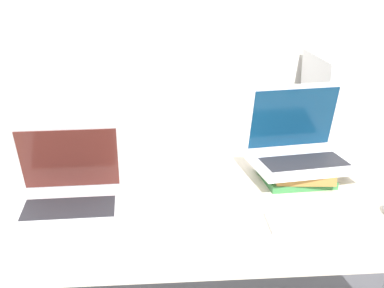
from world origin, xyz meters
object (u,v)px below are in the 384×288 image
(laptop_left, at_px, (70,191))
(wireless_keyboard, at_px, (322,222))
(mini_fridge, at_px, (362,142))
(laptop_on_books, at_px, (299,147))
(book_stack, at_px, (298,173))

(laptop_left, bearing_deg, wireless_keyboard, -12.89)
(laptop_left, height_order, mini_fridge, laptop_left)
(laptop_on_books, bearing_deg, book_stack, -102.80)
(laptop_on_books, height_order, wireless_keyboard, laptop_on_books)
(laptop_on_books, relative_size, wireless_keyboard, 1.19)
(laptop_left, distance_m, wireless_keyboard, 0.71)
(book_stack, xyz_separation_m, laptop_on_books, (0.01, 0.03, 0.08))
(laptop_on_books, relative_size, mini_fridge, 0.37)
(book_stack, height_order, mini_fridge, mini_fridge)
(laptop_left, relative_size, book_stack, 1.40)
(book_stack, relative_size, mini_fridge, 0.24)
(wireless_keyboard, relative_size, mini_fridge, 0.31)
(book_stack, xyz_separation_m, mini_fridge, (0.69, 1.14, -0.30))
(laptop_left, xyz_separation_m, laptop_on_books, (0.71, 0.18, 0.05))
(laptop_left, bearing_deg, laptop_on_books, 13.96)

